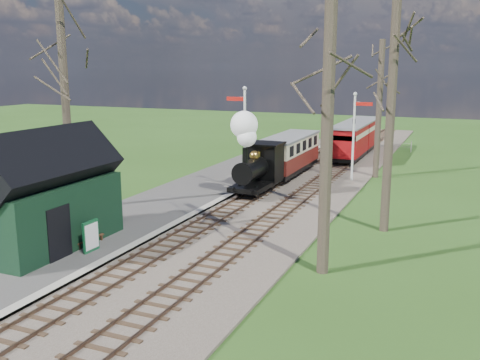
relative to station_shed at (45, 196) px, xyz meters
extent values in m
plane|color=#2D5019|center=(4.30, -4.00, -2.27)|extent=(140.00, 140.00, 0.00)
ellipsoid|color=#385B23|center=(-20.70, 56.00, -17.03)|extent=(57.60, 36.00, 16.20)
ellipsoid|color=#385B23|center=(14.30, 61.00, -20.31)|extent=(70.40, 44.00, 19.80)
ellipsoid|color=#385B23|center=(-3.70, 66.00, -18.67)|extent=(64.00, 40.00, 18.00)
cube|color=brown|center=(5.60, 18.00, -2.22)|extent=(8.00, 60.00, 0.10)
cube|color=brown|center=(3.80, 18.00, -2.13)|extent=(0.07, 60.00, 0.12)
cube|color=brown|center=(4.80, 18.00, -2.13)|extent=(0.07, 60.00, 0.12)
cube|color=#38281C|center=(4.30, 18.00, -2.17)|extent=(1.60, 60.00, 0.09)
cube|color=brown|center=(6.40, 18.00, -2.13)|extent=(0.07, 60.00, 0.12)
cube|color=brown|center=(7.40, 18.00, -2.13)|extent=(0.07, 60.00, 0.12)
cube|color=#38281C|center=(6.90, 18.00, -2.17)|extent=(1.60, 60.00, 0.09)
cube|color=#474442|center=(0.80, 10.00, -2.17)|extent=(5.00, 44.00, 0.20)
cube|color=#B2AD9E|center=(3.10, 10.00, -2.16)|extent=(0.40, 44.00, 0.21)
cube|color=black|center=(0.00, 0.00, -0.77)|extent=(3.00, 6.00, 2.60)
cube|color=black|center=(0.00, 0.00, 1.08)|extent=(3.25, 6.30, 3.25)
cube|color=black|center=(1.52, -1.00, -1.07)|extent=(0.06, 1.20, 2.00)
cylinder|color=silver|center=(3.60, 12.00, 0.73)|extent=(0.14, 0.14, 6.00)
sphere|color=silver|center=(3.60, 12.00, 3.83)|extent=(0.24, 0.24, 0.24)
cube|color=#B7140F|center=(3.05, 12.00, 3.23)|extent=(1.10, 0.08, 0.22)
cube|color=black|center=(3.60, 12.00, 2.13)|extent=(0.18, 0.06, 0.30)
cylinder|color=silver|center=(8.60, 18.00, 0.48)|extent=(0.14, 0.14, 5.50)
sphere|color=silver|center=(8.60, 18.00, 3.33)|extent=(0.24, 0.24, 0.24)
cube|color=#B7140F|center=(9.15, 18.00, 2.73)|extent=(1.10, 0.08, 0.22)
cube|color=black|center=(8.60, 18.00, 1.63)|extent=(0.18, 0.06, 0.30)
cylinder|color=#382D23|center=(-3.00, 5.00, 3.23)|extent=(0.41, 0.41, 11.00)
cylinder|color=#382D23|center=(10.80, 2.00, 3.73)|extent=(0.42, 0.42, 12.00)
cylinder|color=#382D23|center=(12.10, 8.00, 2.73)|extent=(0.40, 0.40, 10.00)
cylinder|color=#382D23|center=(9.80, 20.00, 2.23)|extent=(0.39, 0.39, 9.00)
cube|color=slate|center=(4.60, 32.00, -1.52)|extent=(12.60, 0.02, 0.01)
cube|color=slate|center=(4.60, 32.00, -1.82)|extent=(12.60, 0.02, 0.02)
cylinder|color=slate|center=(4.60, 32.00, -1.77)|extent=(0.08, 0.08, 1.00)
cube|color=black|center=(4.30, 12.07, -1.59)|extent=(1.81, 4.25, 0.27)
cylinder|color=black|center=(4.30, 11.43, -0.63)|extent=(1.17, 2.76, 1.17)
cube|color=black|center=(4.30, 13.34, -0.53)|extent=(1.91, 1.70, 2.12)
cylinder|color=black|center=(4.30, 10.37, 0.32)|extent=(0.30, 0.30, 0.85)
sphere|color=#B38134|center=(4.30, 11.75, 0.11)|extent=(0.55, 0.55, 0.55)
sphere|color=white|center=(4.40, 10.37, 1.33)|extent=(1.06, 1.06, 1.06)
sphere|color=white|center=(4.20, 10.47, 1.97)|extent=(1.49, 1.49, 1.49)
cylinder|color=black|center=(3.80, 10.79, -1.73)|extent=(0.11, 0.68, 0.68)
cylinder|color=black|center=(4.80, 10.79, -1.73)|extent=(0.11, 0.68, 0.68)
cube|color=black|center=(4.30, 18.07, -1.70)|extent=(2.02, 7.43, 0.32)
cube|color=#5A1914|center=(4.30, 18.07, -1.06)|extent=(2.12, 7.43, 0.96)
cube|color=beige|center=(4.30, 18.07, -0.10)|extent=(2.12, 7.43, 0.96)
cube|color=slate|center=(4.30, 18.07, 0.43)|extent=(2.23, 7.65, 0.13)
cube|color=black|center=(6.90, 24.97, -1.70)|extent=(2.00, 5.26, 0.32)
cube|color=maroon|center=(6.90, 24.97, -1.07)|extent=(2.11, 5.26, 0.95)
cube|color=beige|center=(6.90, 24.97, -0.12)|extent=(2.11, 5.26, 0.95)
cube|color=slate|center=(6.90, 24.97, 0.41)|extent=(2.21, 5.47, 0.13)
cube|color=black|center=(6.90, 30.47, -1.70)|extent=(2.00, 5.26, 0.32)
cube|color=maroon|center=(6.90, 30.47, -1.07)|extent=(2.11, 5.26, 0.95)
cube|color=beige|center=(6.90, 30.47, -0.12)|extent=(2.11, 5.26, 0.95)
cube|color=slate|center=(6.90, 30.47, 0.41)|extent=(2.21, 5.47, 0.13)
cube|color=#104B27|center=(2.05, 0.11, -1.45)|extent=(0.12, 0.85, 1.24)
cube|color=silver|center=(2.10, 0.11, -1.45)|extent=(0.05, 0.73, 1.01)
cube|color=#462B19|center=(1.37, 0.74, -1.82)|extent=(0.53, 1.53, 0.06)
cube|color=#462B19|center=(1.17, 0.75, -1.53)|extent=(0.15, 1.50, 0.64)
cube|color=#462B19|center=(1.53, 0.09, -1.96)|extent=(0.06, 0.06, 0.21)
cube|color=#462B19|center=(1.21, 1.38, -1.96)|extent=(0.06, 0.06, 0.21)
imported|color=#1B2330|center=(1.17, 2.42, -1.30)|extent=(0.49, 0.63, 1.54)
camera|label=1|loc=(15.18, -15.90, 5.01)|focal=40.00mm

